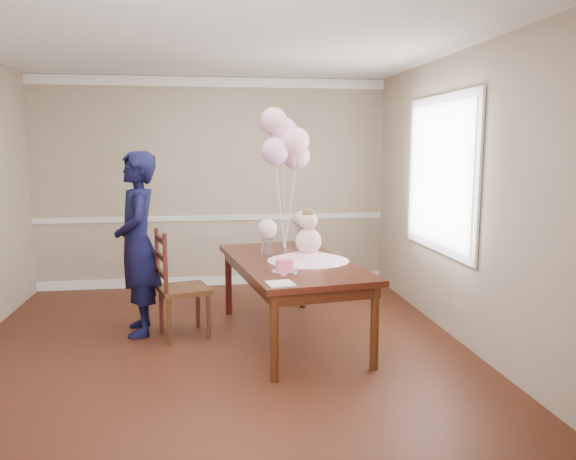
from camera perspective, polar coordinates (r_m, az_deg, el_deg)
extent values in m
cube|color=#34150D|center=(5.17, -6.94, -12.25)|extent=(4.50, 5.00, 0.00)
cube|color=silver|center=(4.92, -7.54, 18.67)|extent=(4.50, 5.00, 0.02)
cube|color=tan|center=(7.35, -7.60, 4.71)|extent=(4.50, 0.02, 2.70)
cube|color=tan|center=(2.39, -6.07, -3.07)|extent=(4.50, 0.02, 2.70)
cube|color=tan|center=(5.39, 17.46, 3.04)|extent=(0.02, 5.00, 2.70)
cube|color=white|center=(7.39, -7.54, 1.22)|extent=(4.50, 0.02, 0.07)
cube|color=white|center=(7.37, -7.80, 14.69)|extent=(4.50, 0.02, 0.12)
cube|color=white|center=(7.54, -7.41, -5.12)|extent=(4.50, 0.02, 0.12)
cube|color=silver|center=(5.82, 15.23, 5.49)|extent=(0.02, 1.66, 1.56)
cube|color=silver|center=(5.82, 15.06, 5.49)|extent=(0.01, 1.50, 1.40)
cube|color=black|center=(5.30, 0.33, -3.36)|extent=(1.31, 2.16, 0.05)
cube|color=black|center=(5.32, 0.33, -4.16)|extent=(1.19, 2.04, 0.10)
cylinder|color=black|center=(4.43, -1.40, -10.91)|extent=(0.08, 0.08, 0.71)
cylinder|color=black|center=(4.71, 8.79, -9.79)|extent=(0.08, 0.08, 0.71)
cylinder|color=black|center=(6.17, -6.06, -5.33)|extent=(0.08, 0.08, 0.71)
cylinder|color=black|center=(6.38, 1.51, -4.82)|extent=(0.08, 0.08, 0.71)
cone|color=#FFBBD0|center=(5.29, 2.07, -2.56)|extent=(0.88, 0.88, 0.10)
sphere|color=pink|center=(5.27, 2.08, -1.15)|extent=(0.24, 0.24, 0.24)
sphere|color=beige|center=(5.24, 2.09, 0.93)|extent=(0.17, 0.17, 0.17)
sphere|color=brown|center=(5.23, 2.09, 1.59)|extent=(0.12, 0.12, 0.12)
cylinder|color=silver|center=(4.81, -0.37, -4.23)|extent=(0.25, 0.25, 0.01)
cylinder|color=#FF5077|center=(4.80, -0.37, -3.59)|extent=(0.17, 0.17, 0.10)
sphere|color=white|center=(4.79, -0.37, -2.82)|extent=(0.03, 0.03, 0.03)
sphere|color=silver|center=(4.82, -0.09, -2.75)|extent=(0.03, 0.03, 0.03)
cylinder|color=silver|center=(5.53, -2.11, -1.75)|extent=(0.12, 0.12, 0.16)
sphere|color=beige|center=(5.50, -2.12, 0.12)|extent=(0.19, 0.19, 0.19)
cylinder|color=white|center=(6.21, 1.37, -0.62)|extent=(0.12, 0.12, 0.16)
sphere|color=beige|center=(6.18, 1.38, 1.06)|extent=(0.19, 0.19, 0.19)
cube|color=silver|center=(4.39, -0.77, -5.46)|extent=(0.23, 0.23, 0.01)
cylinder|color=#B7B7BB|center=(5.85, -0.34, -1.88)|extent=(0.05, 0.05, 0.02)
sphere|color=#EBA6C8|center=(5.73, -1.33, 8.00)|extent=(0.28, 0.28, 0.28)
sphere|color=#FFB4CC|center=(5.74, 0.78, 9.02)|extent=(0.28, 0.28, 0.28)
sphere|color=#DB9BBA|center=(5.86, -0.44, 10.00)|extent=(0.28, 0.28, 0.28)
sphere|color=#DD9DAA|center=(5.86, -1.47, 10.99)|extent=(0.28, 0.28, 0.28)
sphere|color=#E09FBB|center=(5.88, 0.86, 7.52)|extent=(0.28, 0.28, 0.28)
cylinder|color=silver|center=(5.78, -0.83, 2.26)|extent=(0.09, 0.02, 0.85)
cylinder|color=white|center=(5.77, 0.21, 2.76)|extent=(0.11, 0.04, 0.95)
cylinder|color=silver|center=(5.83, -0.39, 3.32)|extent=(0.01, 0.10, 1.05)
cylinder|color=white|center=(5.82, -0.90, 3.81)|extent=(0.10, 0.09, 1.15)
cylinder|color=white|center=(5.85, 0.26, 2.09)|extent=(0.13, 0.09, 0.79)
cube|color=#3C1F10|center=(5.52, -10.55, -5.96)|extent=(0.56, 0.56, 0.05)
cylinder|color=#3B2210|center=(5.37, -11.94, -9.09)|extent=(0.05, 0.05, 0.44)
cylinder|color=#361B0E|center=(5.45, -8.10, -8.71)|extent=(0.05, 0.05, 0.44)
cylinder|color=#3C1410|center=(5.72, -12.75, -8.03)|extent=(0.05, 0.05, 0.44)
cylinder|color=#38120F|center=(5.80, -9.13, -7.69)|extent=(0.05, 0.05, 0.44)
cylinder|color=black|center=(5.23, -12.34, -3.46)|extent=(0.05, 0.05, 0.58)
cylinder|color=#3B1710|center=(5.58, -13.13, -2.73)|extent=(0.05, 0.05, 0.58)
cube|color=black|center=(5.43, -12.71, -4.36)|extent=(0.14, 0.40, 0.05)
cube|color=#33130D|center=(5.40, -12.77, -2.66)|extent=(0.14, 0.40, 0.05)
cube|color=black|center=(5.37, -12.82, -0.94)|extent=(0.14, 0.40, 0.05)
imported|color=black|center=(5.62, -15.03, -1.37)|extent=(0.52, 0.70, 1.78)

